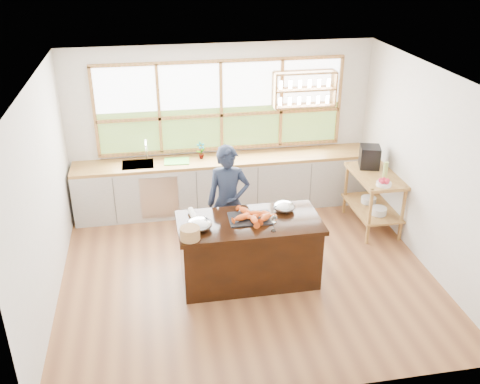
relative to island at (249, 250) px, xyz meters
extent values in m
plane|color=brown|center=(0.00, 0.20, -0.45)|extent=(5.00, 5.00, 0.00)
cube|color=silver|center=(0.00, 2.45, 0.90)|extent=(5.00, 0.02, 2.70)
cube|color=silver|center=(0.00, -2.05, 0.90)|extent=(5.00, 0.02, 2.70)
cube|color=silver|center=(-2.50, 0.20, 0.90)|extent=(0.02, 4.50, 2.70)
cube|color=silver|center=(2.50, 0.20, 0.90)|extent=(0.02, 4.50, 2.70)
cube|color=white|center=(0.00, 0.20, 2.25)|extent=(5.00, 4.50, 0.02)
cube|color=#AD703F|center=(0.00, 2.42, 1.25)|extent=(4.05, 0.06, 1.50)
cube|color=white|center=(0.00, 2.44, 1.59)|extent=(3.98, 0.01, 0.75)
cube|color=#426024|center=(0.00, 2.44, 0.87)|extent=(3.98, 0.01, 0.70)
cube|color=#AD703F|center=(1.35, 2.31, 1.77)|extent=(1.00, 0.28, 0.03)
cube|color=#AD703F|center=(1.35, 2.31, 1.50)|extent=(1.00, 0.28, 0.03)
cube|color=#AD703F|center=(1.35, 2.31, 1.22)|extent=(1.00, 0.28, 0.03)
cube|color=#AD703F|center=(0.85, 2.31, 1.50)|extent=(0.03, 0.28, 0.55)
cube|color=#AD703F|center=(1.85, 2.31, 1.50)|extent=(0.03, 0.28, 0.55)
cube|color=beige|center=(0.00, 2.14, -0.03)|extent=(4.90, 0.62, 0.85)
cube|color=#B8BCC0|center=(-1.10, 1.82, -0.02)|extent=(0.60, 0.01, 0.72)
cube|color=#A8823D|center=(0.00, 2.14, 0.42)|extent=(4.90, 0.62, 0.05)
cube|color=#B8BCC0|center=(-1.40, 2.14, 0.37)|extent=(0.50, 0.42, 0.16)
cube|color=#A8823D|center=(2.45, 0.60, 0.00)|extent=(0.04, 0.04, 0.90)
cube|color=#A8823D|center=(2.45, 1.60, 0.00)|extent=(0.04, 0.04, 0.90)
cube|color=#A8823D|center=(1.93, 0.60, 0.00)|extent=(0.04, 0.04, 0.90)
cube|color=#A8823D|center=(1.93, 1.60, 0.00)|extent=(0.04, 0.04, 0.90)
cube|color=#A8823D|center=(2.19, 1.10, -0.13)|extent=(0.62, 1.10, 0.03)
cube|color=#A8823D|center=(2.19, 1.10, 0.42)|extent=(0.62, 1.10, 0.05)
cylinder|color=silver|center=(2.19, 0.85, -0.07)|extent=(0.24, 0.24, 0.11)
cylinder|color=silver|center=(2.19, 1.25, -0.07)|extent=(0.24, 0.24, 0.09)
cube|color=black|center=(0.00, 0.00, -0.03)|extent=(1.77, 0.82, 0.84)
cube|color=black|center=(0.00, 0.00, 0.42)|extent=(1.85, 0.90, 0.06)
imported|color=#192034|center=(-0.16, 0.71, 0.37)|extent=(0.65, 0.47, 1.66)
imported|color=slate|center=(-0.38, 2.20, 0.59)|extent=(0.18, 0.15, 0.29)
cube|color=#52B43C|center=(-0.78, 2.14, 0.45)|extent=(0.42, 0.33, 0.01)
cube|color=black|center=(2.19, 1.39, 0.62)|extent=(0.38, 0.39, 0.34)
cylinder|color=#96B153|center=(2.24, 0.91, 0.58)|extent=(0.08, 0.08, 0.28)
cylinder|color=silver|center=(2.14, 0.70, 0.47)|extent=(0.22, 0.22, 0.05)
sphere|color=red|center=(2.19, 0.70, 0.52)|extent=(0.07, 0.07, 0.07)
sphere|color=red|center=(2.16, 0.75, 0.52)|extent=(0.07, 0.07, 0.07)
sphere|color=red|center=(2.10, 0.73, 0.52)|extent=(0.07, 0.07, 0.07)
sphere|color=red|center=(2.10, 0.67, 0.52)|extent=(0.07, 0.07, 0.07)
sphere|color=red|center=(2.16, 0.65, 0.52)|extent=(0.07, 0.07, 0.07)
cube|color=black|center=(0.02, 0.05, 0.45)|extent=(0.56, 0.41, 0.02)
ellipsoid|color=#DD4612|center=(-0.10, 0.00, 0.50)|extent=(0.23, 0.15, 0.08)
ellipsoid|color=#DD4612|center=(0.10, 0.07, 0.50)|extent=(0.23, 0.14, 0.08)
ellipsoid|color=#DD4612|center=(0.20, -0.05, 0.50)|extent=(0.21, 0.21, 0.08)
ellipsoid|color=#DD4612|center=(-0.03, 0.17, 0.50)|extent=(0.18, 0.23, 0.08)
ellipsoid|color=#DD4612|center=(0.04, -0.09, 0.50)|extent=(0.11, 0.22, 0.08)
ellipsoid|color=#B8BCC0|center=(-0.65, -0.10, 0.51)|extent=(0.32, 0.32, 0.15)
ellipsoid|color=#B8BCC0|center=(0.51, 0.19, 0.51)|extent=(0.29, 0.29, 0.14)
cylinder|color=silver|center=(0.25, -0.31, 0.45)|extent=(0.06, 0.06, 0.01)
cylinder|color=silver|center=(0.25, -0.31, 0.52)|extent=(0.01, 0.01, 0.13)
ellipsoid|color=silver|center=(0.25, -0.31, 0.62)|extent=(0.08, 0.08, 0.10)
cylinder|color=#A47843|center=(-0.79, -0.32, 0.52)|extent=(0.24, 0.24, 0.16)
cylinder|color=white|center=(-0.70, 0.22, 0.49)|extent=(0.12, 0.31, 0.08)
camera|label=1|loc=(-1.17, -5.89, 3.78)|focal=40.00mm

